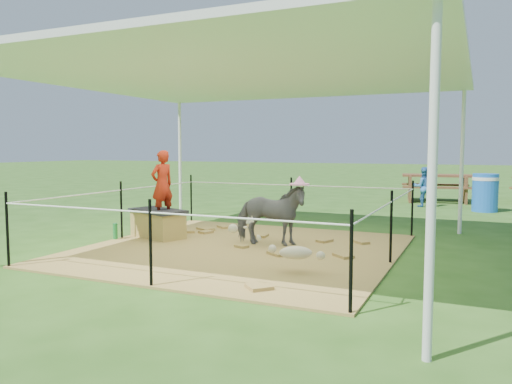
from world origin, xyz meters
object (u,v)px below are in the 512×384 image
at_px(pony, 270,215).
at_px(green_bottle, 115,231).
at_px(distant_person, 423,187).
at_px(foal, 296,250).
at_px(straw_bale, 158,225).
at_px(picnic_table_near, 436,188).
at_px(trash_barrel, 485,193).
at_px(woman, 162,179).

bearing_deg(pony, green_bottle, 92.82).
bearing_deg(distant_person, foal, 65.72).
bearing_deg(straw_bale, picnic_table_near, 65.27).
relative_size(foal, trash_barrel, 1.07).
bearing_deg(picnic_table_near, distant_person, -106.59).
xyz_separation_m(green_bottle, trash_barrel, (5.71, 6.88, 0.30)).
distance_m(pony, distant_person, 6.94).
relative_size(straw_bale, distant_person, 0.91).
bearing_deg(picnic_table_near, foal, -103.95).
relative_size(straw_bale, foal, 0.97).
bearing_deg(picnic_table_near, trash_barrel, -65.61).
height_order(straw_bale, foal, foal).
height_order(green_bottle, pony, pony).
distance_m(straw_bale, foal, 3.28).
distance_m(foal, distant_person, 8.23).
distance_m(green_bottle, foal, 3.66).
bearing_deg(picnic_table_near, green_bottle, -125.36).
bearing_deg(pony, distant_person, -22.88).
relative_size(pony, picnic_table_near, 0.60).
relative_size(straw_bale, green_bottle, 3.60).
height_order(trash_barrel, distant_person, distant_person).
relative_size(green_bottle, trash_barrel, 0.29).
distance_m(green_bottle, pony, 2.68).
bearing_deg(trash_barrel, distant_person, 163.74).
distance_m(green_bottle, trash_barrel, 8.94).
xyz_separation_m(woman, green_bottle, (-0.65, -0.45, -0.88)).
distance_m(trash_barrel, distant_person, 1.56).
height_order(straw_bale, pony, pony).
bearing_deg(woman, trash_barrel, 161.55).
xyz_separation_m(woman, foal, (2.89, -1.34, -0.73)).
bearing_deg(straw_bale, trash_barrel, 51.26).
height_order(straw_bale, picnic_table_near, picnic_table_near).
xyz_separation_m(foal, trash_barrel, (2.16, 7.76, 0.16)).
distance_m(straw_bale, woman, 0.80).
distance_m(woman, pony, 2.02).
bearing_deg(woman, distant_person, 172.34).
xyz_separation_m(trash_barrel, distant_person, (-1.50, 0.44, 0.06)).
height_order(trash_barrel, picnic_table_near, trash_barrel).
height_order(woman, pony, woman).
xyz_separation_m(straw_bale, green_bottle, (-0.55, -0.45, -0.08)).
distance_m(woman, green_bottle, 1.18).
height_order(woman, green_bottle, woman).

